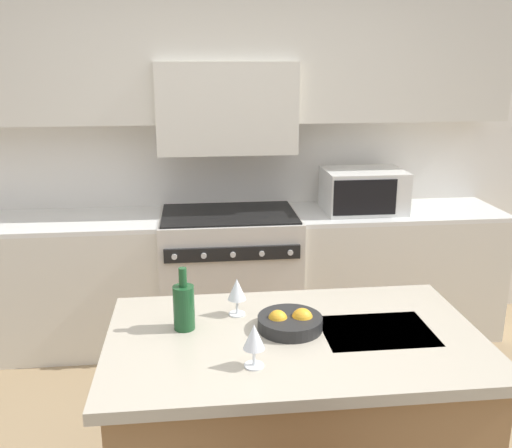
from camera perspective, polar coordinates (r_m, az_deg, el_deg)
back_cabinetry at (r=4.08m, az=-3.11°, el=11.14°), size 10.00×0.46×2.70m
back_counter at (r=4.10m, az=-2.66°, el=-5.34°), size 3.90×0.62×0.93m
range_stove at (r=4.07m, az=-2.64°, el=-5.33°), size 0.95×0.70×0.95m
microwave at (r=4.08m, az=10.68°, el=3.29°), size 0.55×0.42×0.29m
kitchen_island at (r=2.55m, az=3.72°, el=-20.06°), size 1.49×0.90×0.91m
wine_bottle at (r=2.33m, az=-7.23°, el=-8.13°), size 0.09×0.09×0.26m
wine_glass_near at (r=2.04m, az=-0.20°, el=-11.35°), size 0.08×0.08×0.16m
wine_glass_far at (r=2.43m, az=-1.93°, el=-6.66°), size 0.08×0.08×0.16m
fruit_bowl at (r=2.34m, az=3.45°, el=-9.76°), size 0.26×0.26×0.09m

